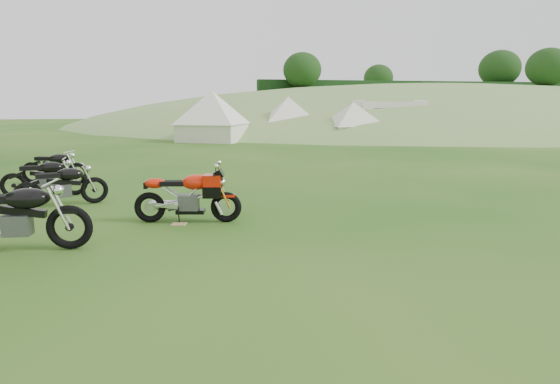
{
  "coord_description": "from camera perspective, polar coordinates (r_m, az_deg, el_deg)",
  "views": [
    {
      "loc": [
        -1.16,
        -6.44,
        1.99
      ],
      "look_at": [
        0.22,
        0.4,
        0.67
      ],
      "focal_mm": 30.0,
      "sensor_mm": 36.0,
      "label": 1
    }
  ],
  "objects": [
    {
      "name": "hedgerow",
      "position": [
        52.85,
        17.16,
        8.11
      ],
      "size": [
        36.0,
        1.2,
        8.6
      ],
      "primitive_type": null,
      "color": "black",
      "rests_on": "ground"
    },
    {
      "name": "vintage_moto_d",
      "position": [
        13.0,
        -25.84,
        2.82
      ],
      "size": [
        1.73,
        0.86,
        0.89
      ],
      "primitive_type": null,
      "rotation": [
        0.0,
        0.0,
        -0.29
      ],
      "color": "black",
      "rests_on": "ground"
    },
    {
      "name": "vintage_moto_c",
      "position": [
        11.3,
        -26.83,
        1.69
      ],
      "size": [
        1.71,
        0.53,
        0.88
      ],
      "primitive_type": null,
      "rotation": [
        0.0,
        0.0,
        0.09
      ],
      "color": "black",
      "rests_on": "ground"
    },
    {
      "name": "hillside",
      "position": [
        52.85,
        17.16,
        8.11
      ],
      "size": [
        80.0,
        64.0,
        8.0
      ],
      "primitive_type": "ellipsoid",
      "color": "#6F954C",
      "rests_on": "ground"
    },
    {
      "name": "vintage_moto_b",
      "position": [
        10.06,
        -25.09,
        0.83
      ],
      "size": [
        1.7,
        0.9,
        0.88
      ],
      "primitive_type": null,
      "rotation": [
        0.0,
        0.0,
        0.33
      ],
      "color": "black",
      "rests_on": "ground"
    },
    {
      "name": "sport_motorcycle",
      "position": [
        8.04,
        -11.22,
        -0.03
      ],
      "size": [
        1.78,
        0.74,
        1.04
      ],
      "primitive_type": null,
      "rotation": [
        0.0,
        0.0,
        -0.19
      ],
      "color": "red",
      "rests_on": "ground"
    },
    {
      "name": "plywood_board",
      "position": [
        8.01,
        -12.22,
        -3.84
      ],
      "size": [
        0.27,
        0.24,
        0.02
      ],
      "primitive_type": "cube",
      "rotation": [
        0.0,
        0.0,
        -0.26
      ],
      "color": "tan",
      "rests_on": "ground"
    },
    {
      "name": "caravan",
      "position": [
        29.34,
        13.1,
        8.68
      ],
      "size": [
        4.82,
        2.6,
        2.16
      ],
      "primitive_type": null,
      "rotation": [
        0.0,
        0.0,
        -0.12
      ],
      "color": "silver",
      "rests_on": "ground"
    },
    {
      "name": "tent_right",
      "position": [
        26.17,
        8.86,
        8.74
      ],
      "size": [
        2.76,
        2.76,
        2.27
      ],
      "primitive_type": null,
      "rotation": [
        0.0,
        0.0,
        0.05
      ],
      "color": "silver",
      "rests_on": "ground"
    },
    {
      "name": "tent_left",
      "position": [
        25.39,
        -8.24,
        9.13
      ],
      "size": [
        4.05,
        4.05,
        2.65
      ],
      "primitive_type": null,
      "rotation": [
        0.0,
        0.0,
        -0.43
      ],
      "color": "white",
      "rests_on": "ground"
    },
    {
      "name": "ground",
      "position": [
        6.84,
        -1.16,
        -6.21
      ],
      "size": [
        120.0,
        120.0,
        0.0
      ],
      "primitive_type": "plane",
      "color": "#184C10",
      "rests_on": "ground"
    },
    {
      "name": "vintage_moto_a",
      "position": [
        7.27,
        -29.62,
        -2.45
      ],
      "size": [
        1.97,
        0.6,
        1.02
      ],
      "primitive_type": null,
      "rotation": [
        0.0,
        0.0,
        -0.08
      ],
      "color": "black",
      "rests_on": "ground"
    },
    {
      "name": "tent_mid",
      "position": [
        28.14,
        1.03,
        9.22
      ],
      "size": [
        2.94,
        2.94,
        2.49
      ],
      "primitive_type": null,
      "rotation": [
        0.0,
        0.0,
        -0.02
      ],
      "color": "silver",
      "rests_on": "ground"
    }
  ]
}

